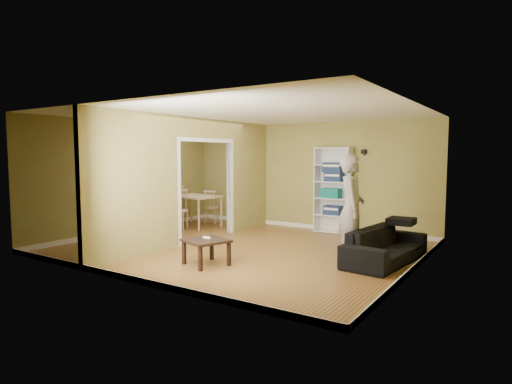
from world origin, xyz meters
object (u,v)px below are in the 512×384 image
(bookshelf, at_px, (334,190))
(dining_table, at_px, (195,198))
(chair_left, at_px, (175,205))
(sofa, at_px, (386,240))
(chair_near, at_px, (179,209))
(person, at_px, (352,199))
(coffee_table, at_px, (206,243))
(chair_far, at_px, (211,206))

(bookshelf, xyz_separation_m, dining_table, (-3.30, -1.17, -0.28))
(bookshelf, bearing_deg, chair_left, -163.61)
(sofa, bearing_deg, dining_table, 84.89)
(sofa, bearing_deg, chair_near, 91.25)
(bookshelf, xyz_separation_m, chair_left, (-4.00, -1.18, -0.49))
(person, bearing_deg, coffee_table, 109.63)
(dining_table, distance_m, chair_left, 0.73)
(bookshelf, distance_m, chair_near, 3.78)
(sofa, height_order, person, person)
(bookshelf, bearing_deg, person, -61.00)
(coffee_table, xyz_separation_m, dining_table, (-2.73, 2.84, 0.35))
(sofa, xyz_separation_m, dining_table, (-5.17, 1.03, 0.34))
(bookshelf, bearing_deg, coffee_table, -98.13)
(sofa, height_order, bookshelf, bookshelf)
(person, height_order, bookshelf, person)
(coffee_table, bearing_deg, bookshelf, 81.87)
(dining_table, xyz_separation_m, chair_far, (0.01, 0.64, -0.27))
(bookshelf, bearing_deg, chair_near, -151.93)
(sofa, bearing_deg, chair_far, 78.25)
(person, distance_m, chair_near, 4.70)
(sofa, height_order, coffee_table, sofa)
(coffee_table, height_order, chair_far, chair_far)
(bookshelf, height_order, chair_left, bookshelf)
(chair_near, bearing_deg, chair_left, 116.16)
(person, xyz_separation_m, chair_near, (-4.62, 0.62, -0.58))
(dining_table, relative_size, chair_near, 1.28)
(sofa, relative_size, dining_table, 1.57)
(sofa, distance_m, dining_table, 5.28)
(coffee_table, bearing_deg, chair_far, 128.01)
(coffee_table, relative_size, chair_left, 0.63)
(chair_near, bearing_deg, chair_far, 65.46)
(bookshelf, distance_m, chair_far, 3.38)
(chair_near, bearing_deg, bookshelf, 4.21)
(chair_far, bearing_deg, chair_near, 64.33)
(chair_near, bearing_deg, person, -31.50)
(bookshelf, relative_size, coffee_table, 3.09)
(coffee_table, relative_size, chair_far, 0.72)
(coffee_table, distance_m, chair_far, 4.41)
(coffee_table, height_order, chair_near, chair_near)
(person, xyz_separation_m, chair_far, (-4.61, 1.84, -0.63))
(dining_table, distance_m, chair_near, 0.63)
(person, height_order, chair_far, person)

